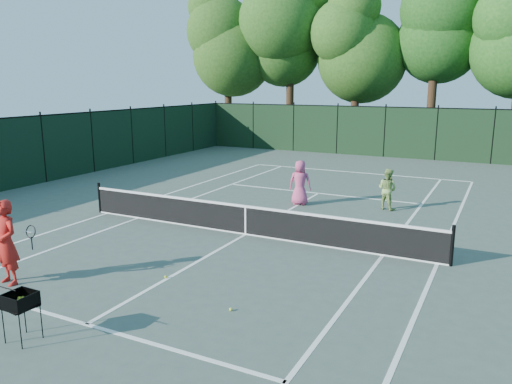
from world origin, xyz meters
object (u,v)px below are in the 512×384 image
at_px(loose_ball_midcourt, 166,277).
at_px(player_green, 387,189).
at_px(coach, 6,243).
at_px(ball_hopper, 20,301).
at_px(loose_ball_near_cart, 231,309).
at_px(player_pink, 300,183).

bearing_deg(loose_ball_midcourt, player_green, 70.60).
height_order(coach, ball_hopper, coach).
relative_size(player_green, loose_ball_midcourt, 21.80).
bearing_deg(loose_ball_near_cart, loose_ball_midcourt, 160.28).
distance_m(player_pink, loose_ball_midcourt, 8.17).
bearing_deg(coach, player_green, 69.33).
relative_size(player_green, ball_hopper, 1.64).
bearing_deg(coach, player_pink, 81.95).
distance_m(ball_hopper, loose_ball_near_cart, 3.86).
bearing_deg(player_pink, player_green, -177.74).
bearing_deg(coach, loose_ball_near_cart, 20.42).
xyz_separation_m(loose_ball_near_cart, loose_ball_midcourt, (-2.20, 0.79, 0.00)).
relative_size(coach, ball_hopper, 2.15).
xyz_separation_m(player_pink, loose_ball_midcourt, (-0.08, -8.13, -0.80)).
distance_m(player_green, loose_ball_near_cart, 9.75).
distance_m(loose_ball_near_cart, loose_ball_midcourt, 2.34).
distance_m(coach, player_pink, 10.43).
bearing_deg(loose_ball_near_cart, ball_hopper, -135.09).
xyz_separation_m(player_green, ball_hopper, (-3.61, -12.36, 0.02)).
distance_m(coach, ball_hopper, 2.99).
bearing_deg(ball_hopper, player_green, 81.40).
bearing_deg(player_pink, ball_hopper, 75.46).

